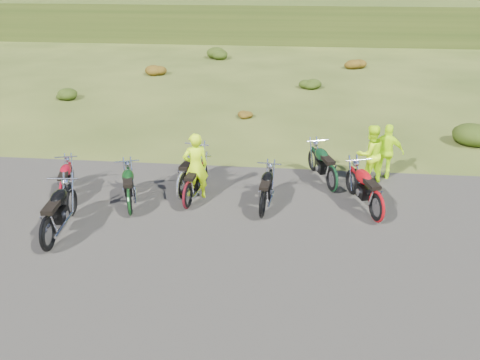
# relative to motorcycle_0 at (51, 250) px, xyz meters

# --- Properties ---
(ground) EXTENTS (300.00, 300.00, 0.00)m
(ground) POSITION_rel_motorcycle_0_xyz_m (3.82, 1.12, 0.00)
(ground) COLOR #2D3E14
(ground) RESTS_ON ground
(gravel_pad) EXTENTS (20.00, 12.00, 0.04)m
(gravel_pad) POSITION_rel_motorcycle_0_xyz_m (3.82, -0.88, 0.00)
(gravel_pad) COLOR black
(gravel_pad) RESTS_ON ground
(hill_slope) EXTENTS (300.00, 45.97, 9.37)m
(hill_slope) POSITION_rel_motorcycle_0_xyz_m (3.82, 51.12, 0.00)
(hill_slope) COLOR #2D3C14
(hill_slope) RESTS_ON ground
(shrub_1) EXTENTS (1.03, 1.03, 0.61)m
(shrub_1) POSITION_rel_motorcycle_0_xyz_m (-5.28, 12.42, 0.31)
(shrub_1) COLOR #20310C
(shrub_1) RESTS_ON ground
(shrub_2) EXTENTS (1.30, 1.30, 0.77)m
(shrub_2) POSITION_rel_motorcycle_0_xyz_m (-2.38, 17.72, 0.38)
(shrub_2) COLOR #5E2C0B
(shrub_2) RESTS_ON ground
(shrub_3) EXTENTS (1.56, 1.56, 0.92)m
(shrub_3) POSITION_rel_motorcycle_0_xyz_m (0.52, 23.02, 0.46)
(shrub_3) COLOR #20310C
(shrub_3) RESTS_ON ground
(shrub_4) EXTENTS (0.77, 0.77, 0.45)m
(shrub_4) POSITION_rel_motorcycle_0_xyz_m (3.42, 10.32, 0.23)
(shrub_4) COLOR #5E2C0B
(shrub_4) RESTS_ON ground
(shrub_5) EXTENTS (1.03, 1.03, 0.61)m
(shrub_5) POSITION_rel_motorcycle_0_xyz_m (6.32, 15.62, 0.31)
(shrub_5) COLOR #20310C
(shrub_5) RESTS_ON ground
(shrub_6) EXTENTS (1.30, 1.30, 0.77)m
(shrub_6) POSITION_rel_motorcycle_0_xyz_m (9.22, 20.92, 0.38)
(shrub_6) COLOR #5E2C0B
(shrub_6) RESTS_ON ground
(shrub_7) EXTENTS (1.56, 1.56, 0.92)m
(shrub_7) POSITION_rel_motorcycle_0_xyz_m (12.12, 8.22, 0.46)
(shrub_7) COLOR #20310C
(shrub_7) RESTS_ON ground
(motorcycle_0) EXTENTS (0.99, 2.38, 1.21)m
(motorcycle_0) POSITION_rel_motorcycle_0_xyz_m (0.00, 0.00, 0.00)
(motorcycle_0) COLOR black
(motorcycle_0) RESTS_ON ground
(motorcycle_1) EXTENTS (1.12, 2.01, 1.00)m
(motorcycle_1) POSITION_rel_motorcycle_0_xyz_m (-0.61, 2.08, 0.00)
(motorcycle_1) COLOR maroon
(motorcycle_1) RESTS_ON ground
(motorcycle_2) EXTENTS (1.28, 2.14, 1.07)m
(motorcycle_2) POSITION_rel_motorcycle_0_xyz_m (1.31, 1.74, 0.00)
(motorcycle_2) COLOR black
(motorcycle_2) RESTS_ON ground
(motorcycle_3) EXTENTS (1.10, 2.35, 1.18)m
(motorcycle_3) POSITION_rel_motorcycle_0_xyz_m (2.47, 2.76, 0.00)
(motorcycle_3) COLOR #B4B4B9
(motorcycle_3) RESTS_ON ground
(motorcycle_4) EXTENTS (0.93, 2.14, 1.09)m
(motorcycle_4) POSITION_rel_motorcycle_0_xyz_m (2.72, 2.25, 0.00)
(motorcycle_4) COLOR #4E0D14
(motorcycle_4) RESTS_ON ground
(motorcycle_5) EXTENTS (0.86, 2.07, 1.05)m
(motorcycle_5) POSITION_rel_motorcycle_0_xyz_m (4.71, 1.96, 0.00)
(motorcycle_5) COLOR black
(motorcycle_5) RESTS_ON ground
(motorcycle_6) EXTENTS (1.38, 2.39, 1.19)m
(motorcycle_6) POSITION_rel_motorcycle_0_xyz_m (7.55, 2.06, 0.00)
(motorcycle_6) COLOR #9C0B10
(motorcycle_6) RESTS_ON ground
(motorcycle_7) EXTENTS (1.39, 2.28, 1.13)m
(motorcycle_7) POSITION_rel_motorcycle_0_xyz_m (6.57, 3.66, 0.00)
(motorcycle_7) COLOR black
(motorcycle_7) RESTS_ON ground
(person_middle) EXTENTS (0.80, 0.68, 1.87)m
(person_middle) POSITION_rel_motorcycle_0_xyz_m (2.84, 2.87, 0.94)
(person_middle) COLOR #C0F30C
(person_middle) RESTS_ON ground
(person_right_a) EXTENTS (1.04, 0.95, 1.74)m
(person_right_a) POSITION_rel_motorcycle_0_xyz_m (7.67, 4.43, 0.87)
(person_right_a) COLOR #C0F30C
(person_right_a) RESTS_ON ground
(person_right_b) EXTENTS (1.04, 0.60, 1.67)m
(person_right_b) POSITION_rel_motorcycle_0_xyz_m (8.21, 4.75, 0.84)
(person_right_b) COLOR #C0F30C
(person_right_b) RESTS_ON ground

